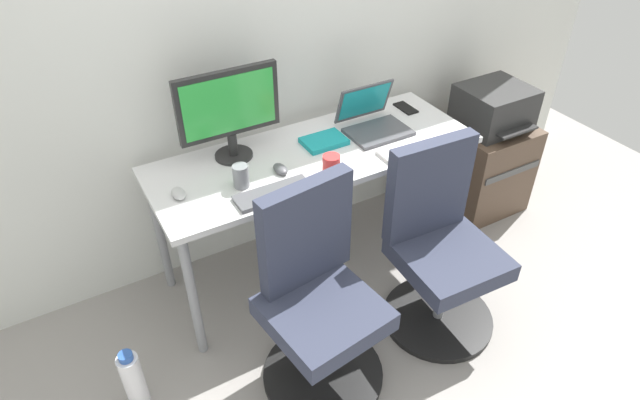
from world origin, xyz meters
name	(u,v)px	position (x,y,z in m)	size (l,w,h in m)	color
ground_plane	(316,263)	(0.00, 0.00, 0.00)	(5.28, 5.28, 0.00)	gray
back_wall	(275,11)	(0.00, 0.38, 1.30)	(4.40, 0.04, 2.60)	silver
desk	(315,165)	(0.00, 0.00, 0.66)	(1.60, 0.59, 0.73)	silver
office_chair_left	(317,301)	(-0.32, -0.59, 0.42)	(0.54, 0.54, 0.94)	black
office_chair_right	(439,249)	(0.33, -0.59, 0.42)	(0.54, 0.54, 0.94)	black
side_cabinet	(481,165)	(1.18, 0.00, 0.28)	(0.47, 0.47, 0.55)	brown
printer	(494,107)	(1.18, 0.00, 0.67)	(0.38, 0.40, 0.24)	#2D2D2D
water_bottle_on_floor	(133,379)	(-1.08, -0.36, 0.15)	(0.09, 0.09, 0.31)	white
desktop_monitor	(229,109)	(-0.35, 0.16, 0.98)	(0.48, 0.18, 0.43)	#262626
open_laptop	(372,119)	(0.37, 0.05, 0.79)	(0.31, 0.29, 0.22)	#4C4C51
keyboard_by_monitor	(274,193)	(-0.32, -0.22, 0.74)	(0.34, 0.12, 0.02)	#515156
keyboard_by_laptop	(411,148)	(0.41, -0.22, 0.74)	(0.34, 0.12, 0.02)	silver
mouse_by_monitor	(280,169)	(-0.22, -0.07, 0.75)	(0.06, 0.10, 0.03)	#515156
mouse_by_laptop	(178,193)	(-0.68, -0.03, 0.75)	(0.06, 0.10, 0.03)	#B7B7B7
coffee_mug	(331,165)	(-0.03, -0.20, 0.78)	(0.08, 0.08, 0.09)	red
pen_cup	(241,176)	(-0.42, -0.09, 0.79)	(0.07, 0.07, 0.10)	slate
phone_near_laptop	(406,108)	(0.65, 0.14, 0.74)	(0.07, 0.14, 0.01)	black
notebook	(324,141)	(0.08, 0.05, 0.75)	(0.21, 0.15, 0.03)	teal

